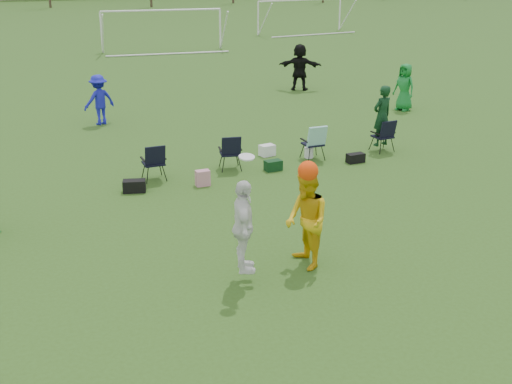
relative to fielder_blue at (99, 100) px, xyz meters
name	(u,v)px	position (x,y,z in m)	size (l,w,h in m)	color
ground	(369,318)	(2.24, -14.38, -0.85)	(260.00, 260.00, 0.00)	#30531A
fielder_blue	(99,100)	(0.00, 0.00, 0.00)	(1.10, 0.63, 1.71)	#191CBD
fielder_green_far	(404,87)	(10.97, -1.81, 0.02)	(0.85, 0.56, 1.75)	#167C2F
fielder_black	(300,67)	(8.92, 3.14, 0.14)	(1.84, 0.59, 1.99)	black
center_contest	(285,221)	(1.58, -12.43, 0.15)	(1.97, 1.19, 2.39)	white
sideline_setup	(299,141)	(4.63, -6.32, -0.27)	(8.22, 2.16, 1.95)	#0D3218
goal_mid	(162,18)	(6.24, 17.62, 1.07)	(7.40, 0.63, 2.46)	white
goal_right	(301,7)	(18.24, 23.62, 1.07)	(7.35, 1.14, 2.46)	white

